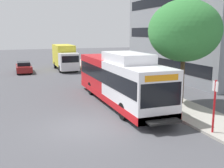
{
  "coord_description": "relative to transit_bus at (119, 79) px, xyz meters",
  "views": [
    {
      "loc": [
        -3.16,
        -13.22,
        4.99
      ],
      "look_at": [
        2.88,
        3.12,
        1.6
      ],
      "focal_mm": 43.26,
      "sensor_mm": 36.0,
      "label": 1
    }
  ],
  "objects": [
    {
      "name": "bus_stop_sign_pole",
      "position": [
        2.05,
        -7.21,
        -0.05
      ],
      "size": [
        0.1,
        0.36,
        2.6
      ],
      "color": "red",
      "rests_on": "sidewalk_curb"
    },
    {
      "name": "parked_car_far_lane",
      "position": [
        -5.68,
        17.63,
        -1.04
      ],
      "size": [
        1.8,
        4.5,
        1.33
      ],
      "color": "maroon",
      "rests_on": "ground"
    },
    {
      "name": "sidewalk_curb",
      "position": [
        3.24,
        1.96,
        -1.63
      ],
      "size": [
        3.0,
        56.0,
        0.14
      ],
      "primitive_type": "cube",
      "color": "#A8A399",
      "rests_on": "ground"
    },
    {
      "name": "ground_plane",
      "position": [
        -3.76,
        3.96,
        -1.7
      ],
      "size": [
        120.0,
        120.0,
        0.0
      ],
      "primitive_type": "plane",
      "color": "#4C4C51"
    },
    {
      "name": "street_tree_near_stop",
      "position": [
        3.86,
        -1.92,
        3.34
      ],
      "size": [
        4.8,
        4.8,
        6.95
      ],
      "color": "#4C3823",
      "rests_on": "sidewalk_curb"
    },
    {
      "name": "transit_bus",
      "position": [
        0.0,
        0.0,
        0.0
      ],
      "size": [
        2.58,
        12.25,
        3.65
      ],
      "color": "white",
      "rests_on": "ground"
    },
    {
      "name": "box_truck_background",
      "position": [
        -0.42,
        18.31,
        0.04
      ],
      "size": [
        2.32,
        7.01,
        3.25
      ],
      "color": "silver",
      "rests_on": "ground"
    }
  ]
}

